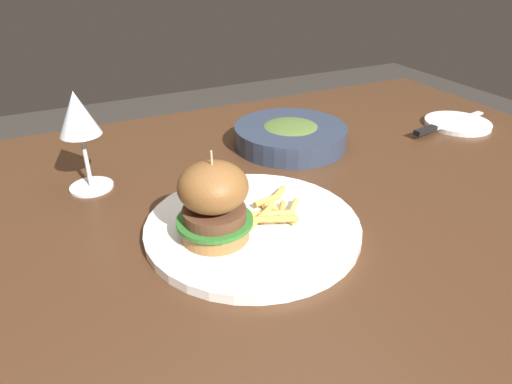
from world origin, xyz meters
TOP-DOWN VIEW (x-y plane):
  - dining_table at (0.00, 0.00)m, footprint 1.35×0.91m
  - main_plate at (-0.09, -0.08)m, footprint 0.31×0.31m
  - burger_sandwich at (-0.15, -0.09)m, footprint 0.10×0.10m
  - fries_pile at (-0.05, -0.07)m, footprint 0.11×0.11m
  - wine_glass at (-0.27, 0.16)m, footprint 0.07×0.07m
  - bread_plate at (0.51, 0.10)m, footprint 0.14×0.14m
  - table_knife at (0.46, 0.09)m, footprint 0.23×0.05m
  - butter_dish at (0.09, 0.13)m, footprint 0.08×0.06m
  - soup_bowl at (0.11, 0.16)m, footprint 0.22×0.22m

SIDE VIEW (x-z plane):
  - dining_table at x=0.00m, z-range 0.29..1.03m
  - bread_plate at x=0.51m, z-range 0.74..0.75m
  - main_plate at x=-0.09m, z-range 0.74..0.75m
  - butter_dish at x=0.09m, z-range 0.73..0.77m
  - table_knife at x=0.46m, z-range 0.75..0.76m
  - fries_pile at x=-0.05m, z-range 0.75..0.77m
  - soup_bowl at x=0.11m, z-range 0.74..0.79m
  - burger_sandwich at x=-0.15m, z-range 0.75..0.87m
  - wine_glass at x=-0.27m, z-range 0.78..0.94m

